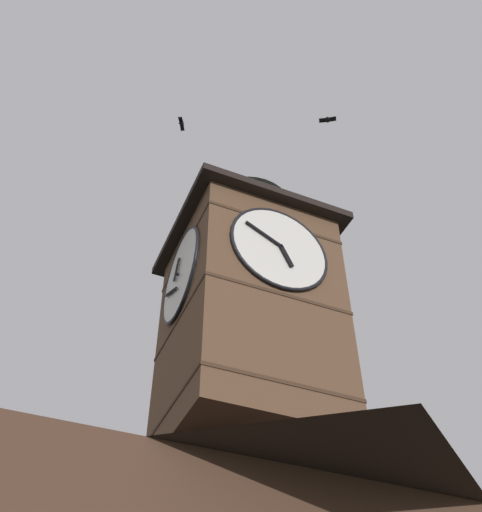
{
  "coord_description": "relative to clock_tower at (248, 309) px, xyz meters",
  "views": [
    {
      "loc": [
        5.37,
        12.41,
        1.26
      ],
      "look_at": [
        0.03,
        -0.02,
        14.0
      ],
      "focal_mm": 43.78,
      "sensor_mm": 36.0,
      "label": 1
    }
  ],
  "objects": [
    {
      "name": "clock_tower",
      "position": [
        0.0,
        0.0,
        0.0
      ],
      "size": [
        4.84,
        4.84,
        10.21
      ],
      "color": "brown",
      "rests_on": "building_main"
    },
    {
      "name": "flying_bird_low",
      "position": [
        -2.48,
        1.86,
        8.36
      ],
      "size": [
        0.63,
        0.49,
        0.14
      ],
      "color": "black"
    },
    {
      "name": "flying_bird_high",
      "position": [
        2.53,
        -0.17,
        7.98
      ],
      "size": [
        0.42,
        0.59,
        0.13
      ],
      "color": "black"
    }
  ]
}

